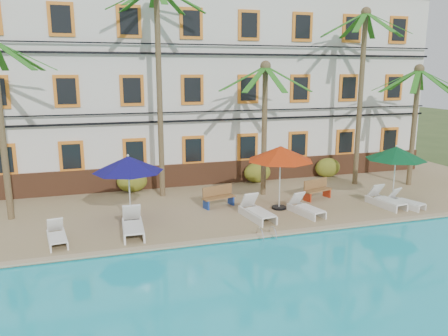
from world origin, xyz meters
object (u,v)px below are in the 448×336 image
object	(u,v)px
palm_b	(159,65)
palm_d	(362,75)
palm_e	(416,107)
lounger_b	(133,225)
bench_right	(316,189)
lounger_d	(306,208)
bench_left	(218,196)
pool_ladder	(266,237)
lounger_f	(405,201)
lounger_c	(257,211)
umbrella_red	(280,154)
umbrella_blue	(128,164)
lounger_e	(385,200)
lounger_a	(57,236)
umbrella_green	(396,153)
palm_c	(265,108)

from	to	relation	value
palm_b	palm_d	world-z (taller)	palm_b
palm_e	lounger_b	world-z (taller)	palm_e
bench_right	palm_e	bearing A→B (deg)	8.85
lounger_d	bench_left	distance (m)	3.88
palm_b	pool_ladder	distance (m)	9.41
palm_e	pool_ladder	bearing A→B (deg)	-154.59
lounger_b	lounger_f	distance (m)	11.89
palm_d	palm_b	bearing A→B (deg)	176.23
bench_left	pool_ladder	xyz separation A→B (m)	(0.69, -4.06, -0.47)
lounger_c	lounger_f	bearing A→B (deg)	-3.58
palm_d	pool_ladder	world-z (taller)	palm_d
palm_b	lounger_b	world-z (taller)	palm_b
lounger_b	lounger_c	distance (m)	5.03
umbrella_red	pool_ladder	size ratio (longest dim) A/B	3.86
lounger_c	pool_ladder	xyz separation A→B (m)	(-0.38, -2.01, -0.31)
umbrella_blue	lounger_e	distance (m)	11.33
palm_b	bench_right	world-z (taller)	palm_b
umbrella_blue	lounger_a	bearing A→B (deg)	-150.84
umbrella_blue	umbrella_green	world-z (taller)	umbrella_blue
palm_b	bench_right	distance (m)	9.34
lounger_e	pool_ladder	world-z (taller)	lounger_e
palm_d	palm_e	distance (m)	3.24
lounger_f	lounger_c	bearing A→B (deg)	176.42
lounger_b	lounger_e	bearing A→B (deg)	0.93
umbrella_green	lounger_e	world-z (taller)	umbrella_green
palm_c	lounger_c	xyz separation A→B (m)	(-1.60, -3.30, -3.90)
palm_d	lounger_e	xyz separation A→B (m)	(-1.01, -3.92, -5.44)
palm_c	palm_d	distance (m)	5.73
umbrella_red	lounger_c	bearing A→B (deg)	-146.37
palm_d	lounger_e	size ratio (longest dim) A/B	4.53
palm_e	umbrella_green	size ratio (longest dim) A/B	2.33
palm_b	umbrella_blue	world-z (taller)	palm_b
bench_right	lounger_a	bearing A→B (deg)	-168.67
palm_d	lounger_c	xyz separation A→B (m)	(-7.10, -3.81, -5.42)
umbrella_green	lounger_e	distance (m)	2.16
palm_c	umbrella_blue	distance (m)	7.19
lounger_f	lounger_b	bearing A→B (deg)	179.30
lounger_a	lounger_c	size ratio (longest dim) A/B	0.82
lounger_f	palm_c	bearing A→B (deg)	144.71
umbrella_blue	lounger_e	size ratio (longest dim) A/B	1.39
palm_b	lounger_a	bearing A→B (deg)	-132.44
umbrella_blue	lounger_d	size ratio (longest dim) A/B	1.44
lounger_d	bench_right	size ratio (longest dim) A/B	1.22
umbrella_blue	pool_ladder	distance (m)	6.01
palm_d	lounger_d	xyz separation A→B (m)	(-4.93, -3.90, -5.45)
palm_d	bench_left	world-z (taller)	palm_d
palm_c	lounger_a	bearing A→B (deg)	-158.09
bench_left	pool_ladder	size ratio (longest dim) A/B	2.11
palm_d	lounger_b	bearing A→B (deg)	-161.31
lounger_b	lounger_d	distance (m)	7.19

